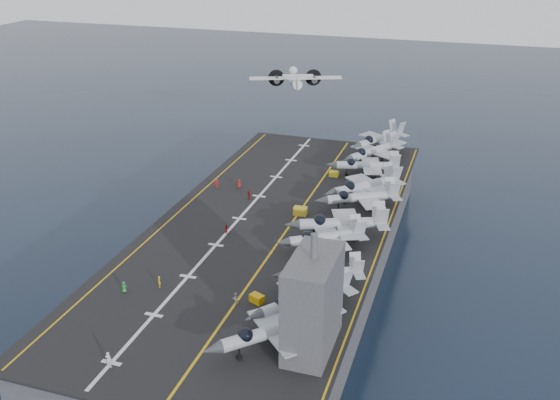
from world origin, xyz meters
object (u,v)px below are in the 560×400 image
(island_superstructure, at_px, (313,293))
(tow_cart_a, at_px, (257,299))
(fighter_jet_0, at_px, (272,330))
(transport_plane, at_px, (295,83))

(island_superstructure, bearing_deg, tow_cart_a, 143.81)
(island_superstructure, distance_m, fighter_jet_0, 6.75)
(tow_cart_a, distance_m, transport_plane, 77.44)
(fighter_jet_0, bearing_deg, transport_plane, 104.95)
(island_superstructure, bearing_deg, fighter_jet_0, -156.91)
(tow_cart_a, xyz_separation_m, transport_plane, (-17.20, 74.75, 10.64))
(fighter_jet_0, bearing_deg, island_superstructure, 23.09)
(island_superstructure, bearing_deg, transport_plane, 108.05)
(fighter_jet_0, height_order, transport_plane, transport_plane)
(transport_plane, bearing_deg, tow_cart_a, -77.04)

